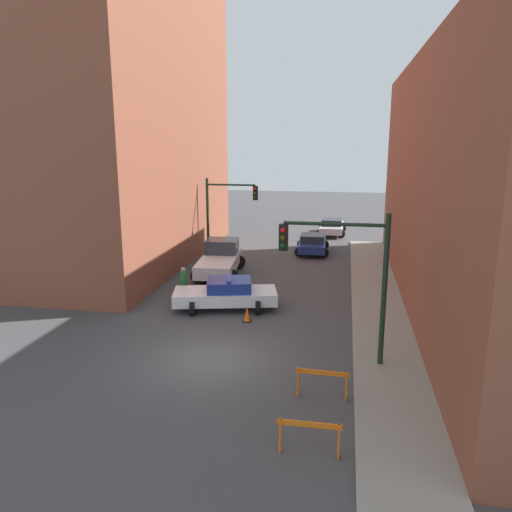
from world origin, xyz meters
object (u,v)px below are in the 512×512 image
object	(u,v)px
traffic_light_near	(350,266)
pedestrian_crossing	(184,283)
traffic_cone	(247,315)
police_car	(226,294)
parked_car_near	(312,243)
barrier_mid	(322,379)
white_truck	(220,259)
barrier_front	(309,432)
parked_car_mid	(332,226)
traffic_light_far	(224,206)

from	to	relation	value
traffic_light_near	pedestrian_crossing	world-z (taller)	traffic_light_near
traffic_cone	police_car	bearing A→B (deg)	130.64
traffic_light_near	traffic_cone	xyz separation A→B (m)	(-4.18, 3.47, -3.21)
parked_car_near	pedestrian_crossing	bearing A→B (deg)	-117.01
pedestrian_crossing	barrier_mid	xyz separation A→B (m)	(7.09, -8.37, -0.24)
white_truck	parked_car_near	size ratio (longest dim) A/B	1.28
traffic_light_near	barrier_front	distance (m)	6.19
parked_car_mid	pedestrian_crossing	distance (m)	19.83
traffic_light_near	pedestrian_crossing	distance (m)	10.09
barrier_front	barrier_mid	xyz separation A→B (m)	(0.17, 2.86, 0.00)
traffic_light_near	barrier_mid	bearing A→B (deg)	-105.38
pedestrian_crossing	traffic_light_near	bearing A→B (deg)	-169.73
traffic_light_far	white_truck	distance (m)	5.01
parked_car_mid	barrier_front	distance (m)	29.95
white_truck	parked_car_mid	bearing A→B (deg)	61.33
police_car	traffic_cone	world-z (taller)	police_car
white_truck	parked_car_mid	world-z (taller)	white_truck
traffic_light_near	police_car	distance (m)	7.88
police_car	barrier_front	distance (m)	11.31
parked_car_mid	barrier_mid	world-z (taller)	parked_car_mid
white_truck	parked_car_near	distance (m)	8.23
parked_car_mid	traffic_light_far	bearing A→B (deg)	-124.52
barrier_front	traffic_light_far	bearing A→B (deg)	109.26
police_car	barrier_front	world-z (taller)	police_car
traffic_light_far	traffic_cone	bearing A→B (deg)	-71.71
traffic_light_near	traffic_light_far	bearing A→B (deg)	118.00
white_truck	barrier_front	distance (m)	17.43
traffic_light_near	traffic_light_far	size ratio (longest dim) A/B	1.00
traffic_light_near	white_truck	distance (m)	13.29
traffic_light_far	parked_car_near	world-z (taller)	traffic_light_far
traffic_light_far	pedestrian_crossing	distance (m)	9.61
white_truck	parked_car_mid	distance (m)	14.97
pedestrian_crossing	barrier_front	xyz separation A→B (m)	(6.92, -11.23, -0.24)
traffic_light_far	barrier_mid	size ratio (longest dim) A/B	3.25
parked_car_near	traffic_cone	world-z (taller)	parked_car_near
traffic_light_near	barrier_front	bearing A→B (deg)	-99.14
barrier_mid	traffic_cone	xyz separation A→B (m)	(-3.49, 6.00, -0.30)
parked_car_near	barrier_mid	distance (m)	20.05
parked_car_near	parked_car_mid	xyz separation A→B (m)	(1.10, 7.11, 0.00)
traffic_light_near	parked_car_mid	distance (m)	24.75
white_truck	pedestrian_crossing	xyz separation A→B (m)	(-0.55, -5.00, -0.04)
police_car	barrier_front	xyz separation A→B (m)	(4.59, -10.34, -0.11)
pedestrian_crossing	white_truck	bearing A→B (deg)	-49.17
parked_car_near	barrier_front	size ratio (longest dim) A/B	2.72
police_car	parked_car_mid	xyz separation A→B (m)	(4.20, 19.61, -0.05)
pedestrian_crossing	barrier_front	distance (m)	13.19
traffic_light_far	pedestrian_crossing	size ratio (longest dim) A/B	3.13
barrier_mid	traffic_light_far	bearing A→B (deg)	112.58
traffic_cone	traffic_light_near	bearing A→B (deg)	-39.63
parked_car_mid	traffic_cone	world-z (taller)	parked_car_mid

